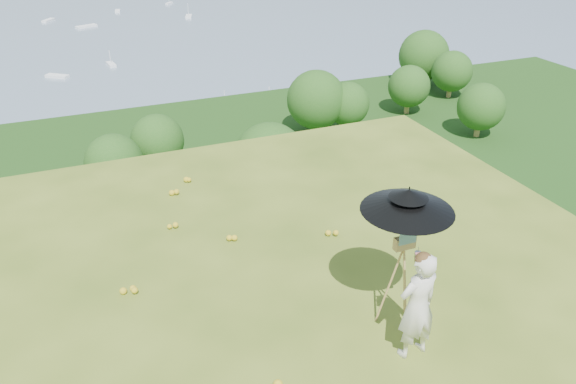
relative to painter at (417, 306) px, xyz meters
name	(u,v)px	position (x,y,z in m)	size (l,w,h in m)	color
ground	(244,354)	(-2.08, 0.82, -0.79)	(14.00, 14.00, 0.00)	#4C611B
forest_slope	(131,333)	(-2.08, 35.82, -29.79)	(140.00, 56.00, 22.00)	#1A360E
shoreline_tier	(97,200)	(-2.08, 75.82, -36.79)	(170.00, 28.00, 8.00)	slate
bay_water	(53,7)	(-2.08, 240.82, -34.79)	(700.00, 700.00, 0.00)	slate
slope_trees	(107,194)	(-2.08, 35.82, -15.79)	(110.00, 50.00, 6.00)	#184C16
harbor_town	(90,161)	(-2.08, 75.82, -30.29)	(110.00, 22.00, 5.00)	silver
moored_boats	(15,58)	(-14.58, 161.82, -34.44)	(140.00, 140.00, 0.70)	white
wildflowers	(238,339)	(-2.08, 1.07, -0.73)	(10.00, 10.50, 0.12)	gold
painter	(417,306)	(0.00, 0.00, 0.00)	(0.58, 0.38, 1.59)	silver
field_easel	(401,278)	(0.13, 0.60, -0.01)	(0.60, 0.60, 1.57)	#B0904A
sun_umbrella	(406,217)	(0.13, 0.63, 0.94)	(1.21, 1.21, 0.88)	black
painter_cap	(424,257)	(0.00, 0.00, 0.75)	(0.21, 0.25, 0.10)	#CC707C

